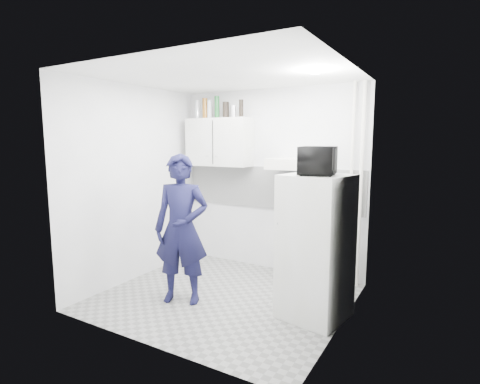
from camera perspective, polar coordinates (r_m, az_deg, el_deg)
The scene contains 24 objects.
floor at distance 4.69m, azimuth -2.47°, elevation -15.70°, with size 2.80×2.80×0.00m, color gray.
ceiling at distance 4.36m, azimuth -2.68°, elevation 17.41°, with size 2.80×2.80×0.00m, color white.
wall_back at distance 5.43m, azimuth 4.55°, elevation 1.75°, with size 2.80×2.80×0.00m, color silver.
wall_left at distance 5.22m, azimuth -15.63°, elevation 1.24°, with size 2.60×2.60×0.00m, color silver.
wall_right at distance 3.78m, azimuth 15.60°, elevation -1.18°, with size 2.60×2.60×0.00m, color silver.
person at distance 4.38m, azimuth -8.91°, elevation -5.59°, with size 0.63×0.41×1.73m, color black.
stove at distance 5.17m, azimuth 8.90°, elevation -9.10°, with size 0.47×0.47×0.75m, color white.
fridge at distance 4.05m, azimuth 11.46°, elevation -8.21°, with size 0.63×0.63×1.53m, color white.
stove_top at distance 5.07m, azimuth 8.99°, elevation -4.87°, with size 0.45×0.45×0.03m, color black.
saucepan at distance 5.09m, azimuth 8.58°, elevation -4.01°, with size 0.20×0.20×0.11m, color silver.
microwave at distance 3.90m, azimuth 11.82°, elevation 4.71°, with size 0.35×0.52×0.29m, color black.
bottle_a at distance 5.86m, azimuth -6.55°, elevation 12.34°, with size 0.06×0.06×0.28m, color #B2B7BC.
bottle_b at distance 5.78m, azimuth -5.36°, elevation 12.55°, with size 0.08×0.08×0.30m, color brown.
bottle_c at distance 5.73m, azimuth -4.67°, elevation 12.43°, with size 0.07×0.07×0.27m, color #B2B7BC.
bottle_d at distance 5.65m, azimuth -3.52°, elevation 12.76°, with size 0.07×0.07×0.32m, color #144C1E.
canister_a at distance 5.57m, azimuth -2.18°, elevation 12.38°, with size 0.09×0.09×0.23m, color black.
canister_b at distance 5.50m, azimuth -1.01°, elevation 12.14°, with size 0.09×0.09×0.17m, color silver.
bottle_e at distance 5.44m, azimuth 0.17°, elevation 12.59°, with size 0.06×0.06×0.25m, color black.
upper_cabinet at distance 5.61m, azimuth -3.16°, elevation 7.58°, with size 1.00×0.35×0.70m, color white.
range_hood at distance 5.00m, azimuth 8.02°, elevation 4.28°, with size 0.60×0.50×0.14m, color white.
backsplash at distance 5.43m, azimuth 4.47°, elevation 0.68°, with size 2.74×0.03×0.60m, color white.
pipe_a at distance 4.93m, azimuth 17.89°, elevation 0.78°, with size 0.05×0.05×2.60m, color white.
pipe_b at distance 4.96m, azimuth 16.54°, elevation 0.87°, with size 0.04×0.04×2.60m, color white.
ceiling_spot_fixture at distance 4.10m, azimuth 11.36°, elevation 17.45°, with size 0.10×0.10×0.02m, color white.
Camera 1 is at (2.32, -3.62, 1.87)m, focal length 28.00 mm.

